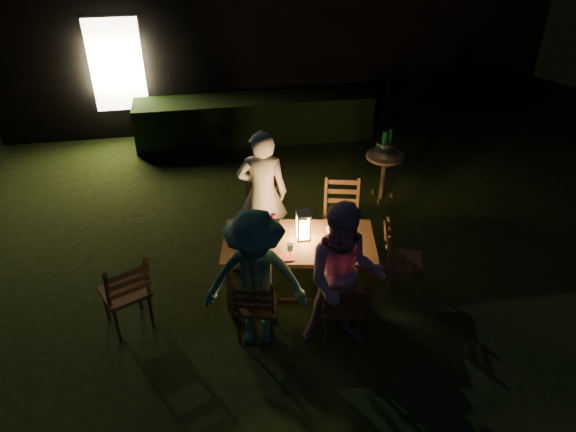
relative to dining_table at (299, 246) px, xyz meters
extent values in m
plane|color=black|center=(0.43, 0.42, -0.66)|extent=(40.00, 40.00, 0.00)
cube|color=black|center=(0.43, 6.62, 0.94)|extent=(10.00, 4.00, 3.20)
cube|color=#FFE5B2|center=(-2.37, 4.63, 0.69)|extent=(0.90, 0.06, 1.60)
cube|color=black|center=(-0.07, 4.17, -0.26)|extent=(4.20, 0.70, 0.80)
cube|color=#442E16|center=(0.00, 0.00, 0.04)|extent=(1.86, 1.14, 0.06)
cube|color=#442E16|center=(-0.85, -0.23, -0.33)|extent=(0.07, 0.07, 0.64)
cube|color=#442E16|center=(-0.73, 0.48, -0.33)|extent=(0.07, 0.07, 0.64)
cube|color=#442E16|center=(0.73, -0.48, -0.33)|extent=(0.07, 0.07, 0.64)
cube|color=#442E16|center=(0.85, 0.23, -0.33)|extent=(0.07, 0.07, 0.64)
cube|color=#442E16|center=(-0.56, -0.67, -0.22)|extent=(0.52, 0.51, 0.04)
cube|color=#442E16|center=(-0.61, -0.85, 0.06)|extent=(0.45, 0.25, 0.50)
cube|color=#442E16|center=(0.32, -0.81, -0.22)|extent=(0.48, 0.46, 0.04)
cube|color=#442E16|center=(0.30, -0.99, 0.04)|extent=(0.44, 0.21, 0.50)
cube|color=#442E16|center=(-0.32, 0.81, -0.17)|extent=(0.55, 0.54, 0.04)
cube|color=#442E16|center=(-0.29, 1.01, 0.14)|extent=(0.50, 0.25, 0.56)
cube|color=#442E16|center=(0.66, 0.65, -0.19)|extent=(0.54, 0.53, 0.04)
cube|color=#442E16|center=(0.71, 0.84, 0.10)|extent=(0.48, 0.25, 0.54)
cube|color=#442E16|center=(1.23, -0.20, -0.22)|extent=(0.50, 0.51, 0.04)
cube|color=#442E16|center=(1.06, -0.15, 0.04)|extent=(0.25, 0.44, 0.49)
cube|color=#442E16|center=(-1.97, -0.29, -0.18)|extent=(0.61, 0.60, 0.04)
cube|color=#442E16|center=(-1.89, -0.47, 0.12)|extent=(0.49, 0.34, 0.55)
imported|color=beige|center=(-0.31, 0.88, 0.21)|extent=(0.69, 0.51, 1.72)
imported|color=#B47C9B|center=(0.31, -0.88, 0.21)|extent=(0.93, 0.78, 1.73)
imported|color=#39735B|center=(-0.58, -0.74, 0.17)|extent=(1.15, 0.77, 1.65)
cube|color=white|center=(0.06, 0.04, 0.09)|extent=(0.15, 0.15, 0.03)
cube|color=white|center=(0.06, 0.04, 0.41)|extent=(0.16, 0.16, 0.03)
cylinder|color=#FF9E3F|center=(0.06, 0.04, 0.20)|extent=(0.09, 0.09, 0.18)
cylinder|color=white|center=(-0.51, 0.31, 0.08)|extent=(0.25, 0.25, 0.01)
cylinder|color=white|center=(-0.58, -0.13, 0.08)|extent=(0.25, 0.25, 0.01)
cylinder|color=white|center=(0.48, 0.15, 0.08)|extent=(0.25, 0.25, 0.01)
cylinder|color=white|center=(0.41, -0.29, 0.08)|extent=(0.25, 0.25, 0.01)
cylinder|color=#0F471E|center=(-0.25, 0.04, 0.21)|extent=(0.07, 0.07, 0.28)
cube|color=red|center=(-0.20, -0.29, 0.08)|extent=(0.18, 0.14, 0.01)
cube|color=red|center=(0.49, -0.38, 0.08)|extent=(0.18, 0.14, 0.01)
cube|color=black|center=(-0.66, -0.20, 0.08)|extent=(0.14, 0.07, 0.01)
cylinder|color=brown|center=(1.60, 1.86, 0.06)|extent=(0.55, 0.55, 0.04)
cylinder|color=brown|center=(1.60, 1.86, -0.30)|extent=(0.06, 0.06, 0.72)
cylinder|color=#A5A8AD|center=(1.60, 1.86, 0.20)|extent=(0.30, 0.30, 0.22)
cylinder|color=#0F471E|center=(1.55, 1.82, 0.25)|extent=(0.07, 0.07, 0.32)
cylinder|color=#0F471E|center=(1.65, 1.90, 0.25)|extent=(0.07, 0.07, 0.32)
camera|label=1|loc=(-0.93, -5.10, 3.91)|focal=35.00mm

